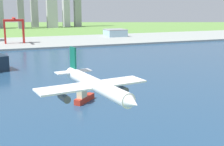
{
  "coord_description": "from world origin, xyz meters",
  "views": [
    {
      "loc": [
        -49.52,
        29.73,
        54.14
      ],
      "look_at": [
        -0.35,
        160.19,
        23.62
      ],
      "focal_mm": 49.99,
      "sensor_mm": 36.0,
      "label": 1
    }
  ],
  "objects": [
    {
      "name": "airplane_landing",
      "position": [
        -23.95,
        110.62,
        32.07
      ],
      "size": [
        33.35,
        39.97,
        12.55
      ],
      "color": "white"
    },
    {
      "name": "tugboat_small",
      "position": [
        -4.84,
        193.82,
        3.13
      ],
      "size": [
        14.72,
        14.67,
        10.82
      ],
      "color": "#B22D1E",
      "rests_on": "water_bay"
    },
    {
      "name": "port_crane_red",
      "position": [
        -23.83,
        476.55,
        28.09
      ],
      "size": [
        26.76,
        34.86,
        35.29
      ],
      "color": "red",
      "rests_on": "industrial_pier"
    },
    {
      "name": "ground_plane",
      "position": [
        0.0,
        300.0,
        0.0
      ],
      "size": [
        2400.0,
        2400.0,
        0.0
      ],
      "primitive_type": "plane",
      "color": "#5F8D41"
    },
    {
      "name": "distant_skyline",
      "position": [
        -13.88,
        809.02,
        64.68
      ],
      "size": [
        338.17,
        53.61,
        158.49
      ],
      "color": "gray",
      "rests_on": "ground"
    },
    {
      "name": "industrial_pier",
      "position": [
        0.0,
        490.0,
        1.25
      ],
      "size": [
        840.0,
        140.0,
        2.5
      ],
      "primitive_type": "cube",
      "color": "#959B97",
      "rests_on": "ground"
    },
    {
      "name": "warehouse_annex",
      "position": [
        140.72,
        519.36,
        8.51
      ],
      "size": [
        32.74,
        33.44,
        11.98
      ],
      "color": "#99BCD1",
      "rests_on": "industrial_pier"
    },
    {
      "name": "water_bay",
      "position": [
        0.0,
        240.0,
        0.07
      ],
      "size": [
        840.0,
        360.0,
        0.15
      ],
      "primitive_type": "cube",
      "color": "navy",
      "rests_on": "ground"
    }
  ]
}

